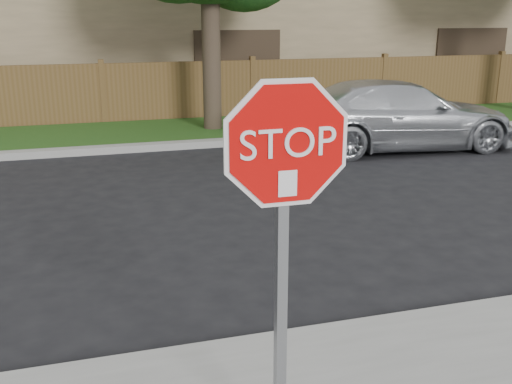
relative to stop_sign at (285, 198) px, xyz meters
name	(u,v)px	position (x,y,z in m)	size (l,w,h in m)	color
ground	(172,357)	(-0.49, 1.48, -1.83)	(90.00, 90.00, 0.00)	black
far_curb	(113,149)	(-0.49, 9.63, -1.75)	(70.00, 0.30, 0.15)	gray
grass_strip	(109,135)	(-0.49, 11.28, -1.77)	(70.00, 3.00, 0.12)	#1E4714
fence	(103,95)	(-0.49, 12.88, -1.03)	(70.00, 0.12, 1.60)	brown
stop_sign	(285,198)	(0.00, 0.00, 0.00)	(1.01, 0.13, 2.55)	gray
sedan_right	(399,115)	(5.46, 8.31, -1.10)	(2.05, 5.05, 1.47)	silver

